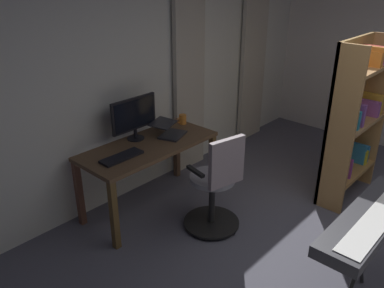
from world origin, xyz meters
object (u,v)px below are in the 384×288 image
(bookshelf, at_px, (353,119))
(laptop, at_px, (169,131))
(desk, at_px, (149,153))
(office_chair, at_px, (216,187))
(computer_monitor, at_px, (134,116))
(computer_keyboard, at_px, (122,157))
(piano_keyboard, at_px, (370,220))
(mug_coffee, at_px, (182,119))
(computer_mouse, at_px, (158,126))

(bookshelf, bearing_deg, laptop, -45.15)
(desk, height_order, office_chair, office_chair)
(desk, bearing_deg, bookshelf, 140.68)
(laptop, relative_size, bookshelf, 0.23)
(computer_monitor, bearing_deg, computer_keyboard, 33.69)
(computer_keyboard, distance_m, piano_keyboard, 2.18)
(mug_coffee, distance_m, bookshelf, 1.86)
(office_chair, height_order, piano_keyboard, office_chair)
(computer_mouse, xyz_separation_m, bookshelf, (-1.33, 1.64, 0.14))
(desk, distance_m, mug_coffee, 0.68)
(computer_mouse, bearing_deg, bookshelf, 129.03)
(computer_monitor, height_order, laptop, computer_monitor)
(computer_monitor, height_order, mug_coffee, computer_monitor)
(desk, relative_size, computer_mouse, 14.49)
(desk, relative_size, computer_monitor, 2.62)
(desk, relative_size, office_chair, 1.42)
(desk, height_order, computer_mouse, computer_mouse)
(piano_keyboard, bearing_deg, office_chair, -86.80)
(laptop, xyz_separation_m, computer_mouse, (-0.06, -0.24, -0.04))
(office_chair, xyz_separation_m, laptop, (-0.15, -0.78, 0.32))
(computer_keyboard, bearing_deg, bookshelf, 147.34)
(computer_keyboard, height_order, piano_keyboard, piano_keyboard)
(bookshelf, bearing_deg, computer_keyboard, -32.66)
(office_chair, height_order, computer_keyboard, office_chair)
(computer_mouse, height_order, piano_keyboard, computer_mouse)
(computer_monitor, distance_m, computer_keyboard, 0.52)
(laptop, height_order, bookshelf, bookshelf)
(laptop, xyz_separation_m, mug_coffee, (-0.34, -0.13, 0.00))
(computer_monitor, distance_m, computer_mouse, 0.44)
(bookshelf, bearing_deg, mug_coffee, -55.43)
(office_chair, relative_size, computer_mouse, 10.23)
(computer_monitor, bearing_deg, mug_coffee, 174.27)
(computer_monitor, xyz_separation_m, piano_keyboard, (-0.23, 2.34, -0.29))
(computer_monitor, bearing_deg, desk, 89.84)
(computer_keyboard, distance_m, computer_mouse, 0.81)
(computer_monitor, xyz_separation_m, mug_coffee, (-0.64, 0.06, -0.20))
(office_chair, relative_size, computer_keyboard, 2.40)
(computer_mouse, bearing_deg, piano_keyboard, 86.84)
(computer_keyboard, relative_size, computer_mouse, 4.27)
(computer_monitor, distance_m, piano_keyboard, 2.37)
(computer_keyboard, distance_m, bookshelf, 2.47)
(computer_mouse, distance_m, mug_coffee, 0.30)
(laptop, distance_m, computer_mouse, 0.25)
(computer_keyboard, xyz_separation_m, bookshelf, (-2.08, 1.33, 0.15))
(mug_coffee, bearing_deg, piano_keyboard, 79.80)
(computer_mouse, bearing_deg, laptop, 75.76)
(computer_mouse, bearing_deg, office_chair, 78.42)
(computer_monitor, bearing_deg, office_chair, 99.12)
(computer_monitor, height_order, computer_keyboard, computer_monitor)
(computer_keyboard, distance_m, laptop, 0.69)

